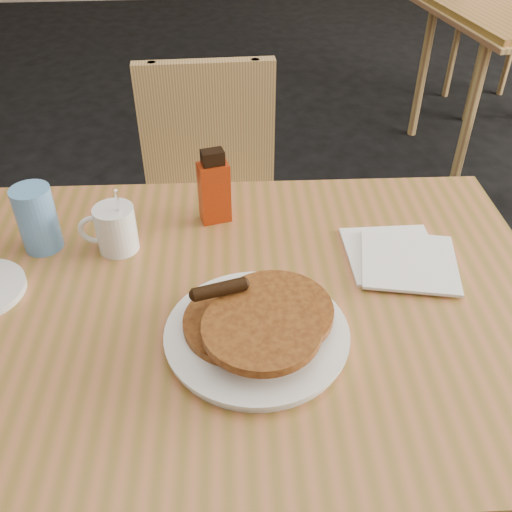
% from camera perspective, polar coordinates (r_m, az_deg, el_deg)
% --- Properties ---
extents(main_table, '(1.22, 0.85, 0.75)m').
position_cam_1_polar(main_table, '(1.00, -3.71, -6.18)').
color(main_table, '#AF693E').
rests_on(main_table, floor).
extents(chair_main_far, '(0.40, 0.40, 0.87)m').
position_cam_1_polar(chair_main_far, '(1.70, -4.58, 6.60)').
color(chair_main_far, tan).
rests_on(chair_main_far, floor).
extents(chair_neighbor_far, '(0.49, 0.49, 0.96)m').
position_cam_1_polar(chair_neighbor_far, '(3.69, 23.37, 22.38)').
color(chair_neighbor_far, tan).
rests_on(chair_neighbor_far, floor).
extents(pancake_plate, '(0.29, 0.29, 0.08)m').
position_cam_1_polar(pancake_plate, '(0.89, 0.14, -7.19)').
color(pancake_plate, white).
rests_on(pancake_plate, main_table).
extents(coffee_mug, '(0.11, 0.08, 0.14)m').
position_cam_1_polar(coffee_mug, '(1.09, -13.96, 2.73)').
color(coffee_mug, white).
rests_on(coffee_mug, main_table).
extents(syrup_bottle, '(0.07, 0.05, 0.15)m').
position_cam_1_polar(syrup_bottle, '(1.12, -4.20, 6.71)').
color(syrup_bottle, maroon).
rests_on(syrup_bottle, main_table).
extents(napkin_stack, '(0.21, 0.22, 0.01)m').
position_cam_1_polar(napkin_stack, '(1.08, 14.26, -0.16)').
color(napkin_stack, white).
rests_on(napkin_stack, main_table).
extents(blue_tumbler, '(0.09, 0.09, 0.13)m').
position_cam_1_polar(blue_tumbler, '(1.12, -21.04, 3.50)').
color(blue_tumbler, '#5B93D5').
rests_on(blue_tumbler, main_table).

